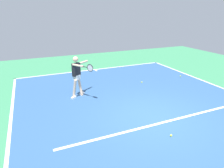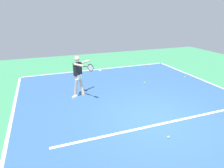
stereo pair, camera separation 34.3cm
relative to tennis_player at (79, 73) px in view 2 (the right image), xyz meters
name	(u,v)px [view 2 (the right image)]	position (x,y,z in m)	size (l,w,h in m)	color
ground_plane	(154,118)	(-1.99, 2.81, -1.02)	(22.77, 22.77, 0.00)	#388456
court_surface	(154,118)	(-1.99, 2.81, -1.01)	(9.32, 13.10, 0.00)	#2D5484
court_line_baseline_near	(99,69)	(-1.99, -3.69, -1.01)	(9.32, 0.10, 0.01)	white
court_line_sideline_right	(5,149)	(2.62, 2.81, -1.01)	(0.10, 13.10, 0.01)	white
court_line_service	(160,124)	(-1.99, 3.22, -1.01)	(6.99, 0.10, 0.01)	white
court_line_centre_mark	(100,70)	(-1.99, -3.49, -1.01)	(0.10, 0.30, 0.01)	white
tennis_player	(79,73)	(0.00, 0.00, 0.00)	(0.96, 1.40, 1.76)	beige
tennis_ball_near_service_line	(145,83)	(-3.43, -0.40, -0.98)	(0.07, 0.07, 0.07)	yellow
tennis_ball_near_player	(185,77)	(-5.97, -0.42, -0.98)	(0.07, 0.07, 0.07)	#CCE033
tennis_ball_centre_court	(168,137)	(-1.78, 3.95, -0.98)	(0.07, 0.07, 0.07)	#CCE033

